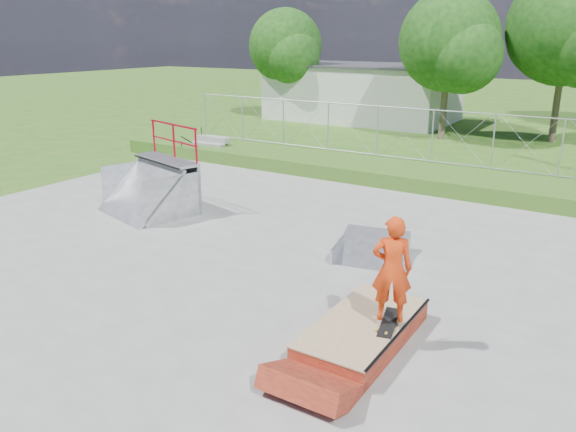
% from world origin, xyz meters
% --- Properties ---
extents(ground, '(120.00, 120.00, 0.00)m').
position_xyz_m(ground, '(0.00, 0.00, 0.00)').
color(ground, '#2D601B').
rests_on(ground, ground).
extents(concrete_pad, '(20.00, 16.00, 0.04)m').
position_xyz_m(concrete_pad, '(0.00, 0.00, 0.02)').
color(concrete_pad, gray).
rests_on(concrete_pad, ground).
extents(grass_berm, '(24.00, 3.00, 0.50)m').
position_xyz_m(grass_berm, '(0.00, 9.50, 0.25)').
color(grass_berm, '#2D601B').
rests_on(grass_berm, ground).
extents(grind_box, '(1.25, 2.56, 0.38)m').
position_xyz_m(grind_box, '(2.79, -0.77, 0.19)').
color(grind_box, maroon).
rests_on(grind_box, concrete_pad).
extents(quarter_pipe, '(2.79, 2.53, 2.35)m').
position_xyz_m(quarter_pipe, '(-5.10, 2.28, 1.18)').
color(quarter_pipe, gray).
rests_on(quarter_pipe, concrete_pad).
extents(flat_bank_ramp, '(1.72, 1.79, 0.44)m').
position_xyz_m(flat_bank_ramp, '(1.43, 2.53, 0.22)').
color(flat_bank_ramp, gray).
rests_on(flat_bank_ramp, concrete_pad).
extents(skateboard, '(0.38, 0.82, 0.13)m').
position_xyz_m(skateboard, '(3.18, -0.70, 0.42)').
color(skateboard, black).
rests_on(skateboard, grind_box).
extents(skater, '(0.71, 0.61, 1.66)m').
position_xyz_m(skater, '(3.18, -0.70, 1.25)').
color(skater, red).
rests_on(skater, grind_box).
extents(concrete_stairs, '(1.50, 1.60, 0.80)m').
position_xyz_m(concrete_stairs, '(-8.50, 8.70, 0.40)').
color(concrete_stairs, gray).
rests_on(concrete_stairs, ground).
extents(chain_link_fence, '(20.00, 0.06, 1.80)m').
position_xyz_m(chain_link_fence, '(0.00, 10.50, 1.40)').
color(chain_link_fence, '#A1A3A9').
rests_on(chain_link_fence, grass_berm).
extents(utility_building_flat, '(10.00, 6.00, 3.00)m').
position_xyz_m(utility_building_flat, '(-8.00, 22.00, 1.50)').
color(utility_building_flat, silver).
rests_on(utility_building_flat, ground).
extents(tree_left_near, '(4.76, 4.48, 6.65)m').
position_xyz_m(tree_left_near, '(-1.75, 17.83, 4.24)').
color(tree_left_near, brown).
rests_on(tree_left_near, ground).
extents(tree_center, '(5.44, 5.12, 7.60)m').
position_xyz_m(tree_center, '(2.78, 19.81, 4.85)').
color(tree_center, brown).
rests_on(tree_center, ground).
extents(tree_left_far, '(4.42, 4.16, 6.18)m').
position_xyz_m(tree_left_far, '(-11.77, 19.85, 3.94)').
color(tree_left_far, brown).
rests_on(tree_left_far, ground).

